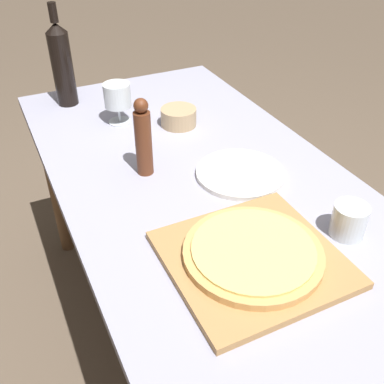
{
  "coord_description": "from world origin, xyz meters",
  "views": [
    {
      "loc": [
        -0.48,
        -0.92,
        1.44
      ],
      "look_at": [
        -0.09,
        -0.12,
        0.79
      ],
      "focal_mm": 42.0,
      "sensor_mm": 36.0,
      "label": 1
    }
  ],
  "objects": [
    {
      "name": "dinner_plate",
      "position": [
        0.1,
        -0.03,
        0.74
      ],
      "size": [
        0.25,
        0.25,
        0.01
      ],
      "color": "silver",
      "rests_on": "dining_table"
    },
    {
      "name": "wine_bottle",
      "position": [
        -0.23,
        0.65,
        0.88
      ],
      "size": [
        0.07,
        0.07,
        0.35
      ],
      "color": "black",
      "rests_on": "dining_table"
    },
    {
      "name": "wine_glass",
      "position": [
        -0.1,
        0.43,
        0.83
      ],
      "size": [
        0.09,
        0.09,
        0.14
      ],
      "color": "silver",
      "rests_on": "dining_table"
    },
    {
      "name": "pizza",
      "position": [
        -0.05,
        -0.34,
        0.76
      ],
      "size": [
        0.31,
        0.31,
        0.02
      ],
      "color": "tan",
      "rests_on": "cutting_board"
    },
    {
      "name": "cutting_board",
      "position": [
        -0.05,
        -0.34,
        0.74
      ],
      "size": [
        0.36,
        0.35,
        0.02
      ],
      "color": "#A87A47",
      "rests_on": "dining_table"
    },
    {
      "name": "dining_table",
      "position": [
        0.0,
        0.0,
        0.64
      ],
      "size": [
        0.78,
        1.58,
        0.73
      ],
      "color": "#9393A8",
      "rests_on": "ground_plane"
    },
    {
      "name": "drinking_tumbler",
      "position": [
        0.2,
        -0.35,
        0.77
      ],
      "size": [
        0.08,
        0.08,
        0.08
      ],
      "color": "silver",
      "rests_on": "dining_table"
    },
    {
      "name": "small_bowl",
      "position": [
        0.07,
        0.32,
        0.76
      ],
      "size": [
        0.12,
        0.12,
        0.06
      ],
      "color": "tan",
      "rests_on": "dining_table"
    },
    {
      "name": "ground_plane",
      "position": [
        0.0,
        0.0,
        0.0
      ],
      "size": [
        12.0,
        12.0,
        0.0
      ],
      "primitive_type": "plane",
      "color": "brown"
    },
    {
      "name": "pepper_mill",
      "position": [
        -0.14,
        0.1,
        0.84
      ],
      "size": [
        0.05,
        0.05,
        0.23
      ],
      "color": "#5B2D19",
      "rests_on": "dining_table"
    }
  ]
}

